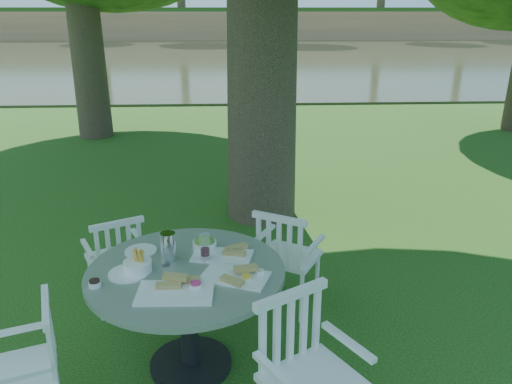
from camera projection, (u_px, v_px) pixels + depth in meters
ground at (257, 291)px, 4.38m from camera, size 140.00×140.00×0.00m
table at (187, 291)px, 3.25m from camera, size 1.27×1.27×0.76m
chair_ne at (284, 254)px, 3.92m from camera, size 0.59×0.58×0.87m
chair_nw at (117, 256)px, 3.95m from camera, size 0.54×0.53×0.82m
chair_sw at (35, 361)px, 2.75m from camera, size 0.52×0.53×0.84m
chair_se at (302, 363)px, 2.66m from camera, size 0.63×0.62×0.93m
tableware at (182, 263)px, 3.20m from camera, size 1.11×0.81×0.20m
river at (233, 57)px, 25.95m from camera, size 100.00×28.00×0.12m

